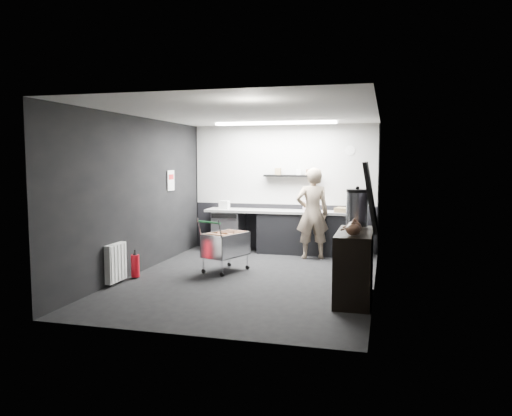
# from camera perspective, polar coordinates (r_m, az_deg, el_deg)

# --- Properties ---
(floor) EXTENTS (5.50, 5.50, 0.00)m
(floor) POSITION_cam_1_polar(r_m,az_deg,el_deg) (8.32, -0.69, -8.08)
(floor) COLOR black
(floor) RESTS_ON ground
(ceiling) EXTENTS (5.50, 5.50, 0.00)m
(ceiling) POSITION_cam_1_polar(r_m,az_deg,el_deg) (8.12, -0.72, 10.77)
(ceiling) COLOR silver
(ceiling) RESTS_ON wall_back
(wall_back) EXTENTS (5.50, 0.00, 5.50)m
(wall_back) POSITION_cam_1_polar(r_m,az_deg,el_deg) (10.78, 3.18, 2.30)
(wall_back) COLOR black
(wall_back) RESTS_ON floor
(wall_front) EXTENTS (5.50, 0.00, 5.50)m
(wall_front) POSITION_cam_1_polar(r_m,az_deg,el_deg) (5.52, -8.31, -0.88)
(wall_front) COLOR black
(wall_front) RESTS_ON floor
(wall_left) EXTENTS (0.00, 5.50, 5.50)m
(wall_left) POSITION_cam_1_polar(r_m,az_deg,el_deg) (8.85, -13.29, 1.44)
(wall_left) COLOR black
(wall_left) RESTS_ON floor
(wall_right) EXTENTS (0.00, 5.50, 5.50)m
(wall_right) POSITION_cam_1_polar(r_m,az_deg,el_deg) (7.82, 13.57, 0.91)
(wall_right) COLOR black
(wall_right) RESTS_ON floor
(kitchen_wall_panel) EXTENTS (3.95, 0.02, 1.70)m
(kitchen_wall_panel) POSITION_cam_1_polar(r_m,az_deg,el_deg) (10.74, 3.17, 4.95)
(kitchen_wall_panel) COLOR beige
(kitchen_wall_panel) RESTS_ON wall_back
(dado_panel) EXTENTS (3.95, 0.02, 1.00)m
(dado_panel) POSITION_cam_1_polar(r_m,az_deg,el_deg) (10.84, 3.14, -2.20)
(dado_panel) COLOR black
(dado_panel) RESTS_ON wall_back
(floating_shelf) EXTENTS (1.20, 0.22, 0.04)m
(floating_shelf) POSITION_cam_1_polar(r_m,az_deg,el_deg) (10.60, 4.11, 3.70)
(floating_shelf) COLOR black
(floating_shelf) RESTS_ON wall_back
(wall_clock) EXTENTS (0.20, 0.03, 0.20)m
(wall_clock) POSITION_cam_1_polar(r_m,az_deg,el_deg) (10.54, 10.70, 6.49)
(wall_clock) COLOR white
(wall_clock) RESTS_ON wall_back
(poster) EXTENTS (0.02, 0.30, 0.40)m
(poster) POSITION_cam_1_polar(r_m,az_deg,el_deg) (10.00, -9.72, 3.12)
(poster) COLOR white
(poster) RESTS_ON wall_left
(poster_red_band) EXTENTS (0.02, 0.22, 0.10)m
(poster_red_band) POSITION_cam_1_polar(r_m,az_deg,el_deg) (9.99, -9.70, 3.52)
(poster_red_band) COLOR red
(poster_red_band) RESTS_ON poster
(radiator) EXTENTS (0.10, 0.50, 0.60)m
(radiator) POSITION_cam_1_polar(r_m,az_deg,el_deg) (8.18, -15.73, -6.03)
(radiator) COLOR white
(radiator) RESTS_ON wall_left
(ceiling_strip) EXTENTS (2.40, 0.20, 0.04)m
(ceiling_strip) POSITION_cam_1_polar(r_m,az_deg,el_deg) (9.91, 2.17, 9.65)
(ceiling_strip) COLOR white
(ceiling_strip) RESTS_ON ceiling
(prep_counter) EXTENTS (3.20, 0.61, 0.90)m
(prep_counter) POSITION_cam_1_polar(r_m,az_deg,el_deg) (10.52, 3.52, -2.67)
(prep_counter) COLOR black
(prep_counter) RESTS_ON floor
(person) EXTENTS (0.76, 0.62, 1.80)m
(person) POSITION_cam_1_polar(r_m,az_deg,el_deg) (9.92, 6.46, -0.61)
(person) COLOR beige
(person) RESTS_ON floor
(shopping_cart) EXTENTS (0.79, 1.03, 0.93)m
(shopping_cart) POSITION_cam_1_polar(r_m,az_deg,el_deg) (8.79, -3.51, -4.41)
(shopping_cart) COLOR silver
(shopping_cart) RESTS_ON floor
(sideboard) EXTENTS (0.55, 1.29, 1.93)m
(sideboard) POSITION_cam_1_polar(r_m,az_deg,el_deg) (7.16, 11.30, -5.43)
(sideboard) COLOR black
(sideboard) RESTS_ON floor
(fire_extinguisher) EXTENTS (0.14, 0.14, 0.46)m
(fire_extinguisher) POSITION_cam_1_polar(r_m,az_deg,el_deg) (8.55, -13.63, -6.35)
(fire_extinguisher) COLOR red
(fire_extinguisher) RESTS_ON floor
(cardboard_box) EXTENTS (0.50, 0.41, 0.09)m
(cardboard_box) POSITION_cam_1_polar(r_m,az_deg,el_deg) (10.24, 10.33, -0.23)
(cardboard_box) COLOR olive
(cardboard_box) RESTS_ON prep_counter
(pink_tub) EXTENTS (0.22, 0.22, 0.22)m
(pink_tub) POSITION_cam_1_polar(r_m,az_deg,el_deg) (10.38, 5.96, 0.26)
(pink_tub) COLOR beige
(pink_tub) RESTS_ON prep_counter
(white_container) EXTENTS (0.21, 0.17, 0.18)m
(white_container) POSITION_cam_1_polar(r_m,az_deg,el_deg) (10.75, -3.63, 0.36)
(white_container) COLOR white
(white_container) RESTS_ON prep_counter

